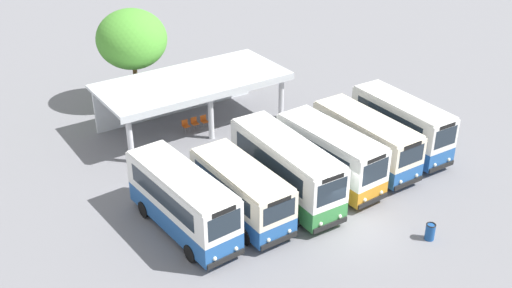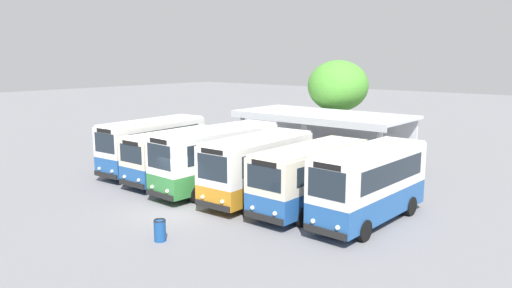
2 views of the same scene
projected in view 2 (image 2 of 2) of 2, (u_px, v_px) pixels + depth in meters
ground_plane at (173, 211)px, 23.48m from camera, size 180.00×180.00×0.00m
city_bus_nearest_orange at (153, 144)px, 31.17m from camera, size 2.65×7.62×3.38m
city_bus_second_in_row at (177, 154)px, 28.77m from camera, size 2.47×6.69×3.01m
city_bus_middle_cream at (217, 156)px, 27.03m from camera, size 2.51×8.10×3.50m
city_bus_fourth_amber at (258, 165)px, 25.07m from camera, size 2.57×7.16×3.33m
city_bus_fifth_blue at (311, 175)px, 23.44m from camera, size 2.41×7.40×3.12m
city_bus_far_end_green at (370, 182)px, 21.55m from camera, size 2.37×7.19×3.41m
terminal_canopy at (327, 122)px, 35.36m from camera, size 12.48×5.76×3.40m
waiting_chair_end_by_column at (306, 152)px, 35.42m from camera, size 0.44×0.44×0.86m
waiting_chair_second_from_end at (314, 153)px, 34.99m from camera, size 0.44×0.44×0.86m
waiting_chair_middle_seat at (321, 154)px, 34.50m from camera, size 0.44×0.44×0.86m
roadside_tree_behind_canopy at (338, 86)px, 39.53m from camera, size 4.91×4.91×7.11m
litter_bin_apron at (160, 230)px, 19.58m from camera, size 0.49×0.49×0.90m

